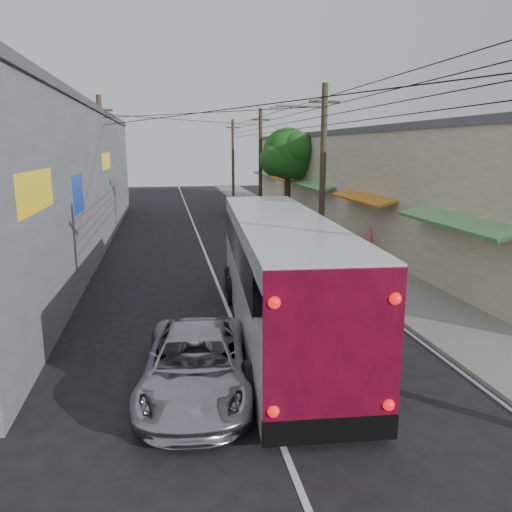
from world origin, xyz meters
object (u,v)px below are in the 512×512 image
Objects in this scene: jeepney at (196,364)px; parked_car_mid at (261,215)px; parked_suv at (295,235)px; pedestrian_far at (309,229)px; pedestrian_near at (368,241)px; coach_bus at (279,273)px; parked_car_far at (237,205)px.

parked_car_mid is at bearing 81.88° from jeepney.
parked_suv is 3.73× the size of pedestrian_far.
jeepney is 24.47m from parked_car_mid.
parked_suv is (6.00, 14.46, 0.13)m from jeepney.
pedestrian_far reaches higher than pedestrian_near.
parked_suv is at bearing -84.31° from parked_car_mid.
coach_bus is 26.21m from parked_car_far.
pedestrian_far is (1.19, -7.90, 0.21)m from parked_car_mid.
coach_bus reaches higher than parked_car_far.
jeepney is 15.01m from pedestrian_near.
pedestrian_far is (7.19, 15.82, 0.19)m from jeepney.
pedestrian_far reaches higher than parked_car_mid.
parked_car_far is 2.86× the size of pedestrian_near.
parked_suv is at bearing 73.55° from jeepney.
pedestrian_near is (3.80, -17.38, 0.16)m from parked_car_far.
parked_suv is at bearing 42.35° from pedestrian_far.
pedestrian_near is at bearing 57.81° from coach_bus.
coach_bus reaches higher than pedestrian_near.
parked_suv reaches higher than parked_car_far.
pedestrian_near is (6.39, 8.68, -0.89)m from coach_bus.
coach_bus is 10.82m from pedestrian_near.
parked_suv is 3.79× the size of pedestrian_near.
coach_bus is 20.71m from parked_car_mid.
parked_suv reaches higher than parked_car_mid.
pedestrian_near reaches higher than parked_car_mid.
jeepney is at bearing -123.93° from coach_bus.
pedestrian_near is at bearing -46.48° from parked_suv.
pedestrian_far is (1.99, -13.57, 0.17)m from parked_car_far.
jeepney is 29.84m from parked_car_far.
parked_car_mid is (3.39, 20.40, -1.09)m from coach_bus.
parked_car_far is at bearing 86.04° from jeepney.
pedestrian_far is at bearing 74.02° from coach_bus.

